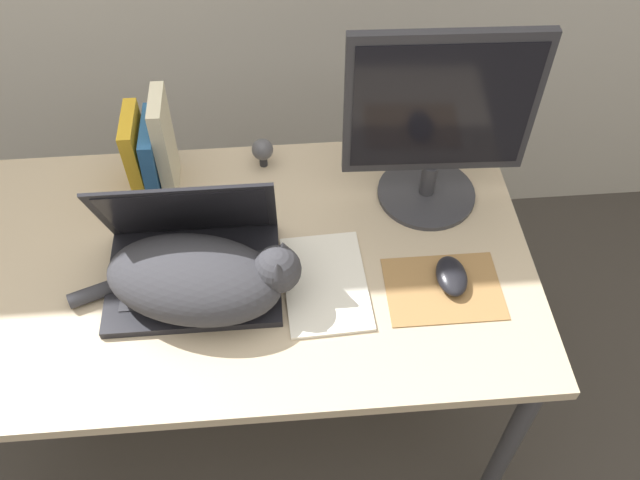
{
  "coord_description": "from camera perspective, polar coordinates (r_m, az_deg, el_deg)",
  "views": [
    {
      "loc": [
        0.11,
        -0.56,
        1.89
      ],
      "look_at": [
        0.18,
        0.33,
        0.82
      ],
      "focal_mm": 38.0,
      "sensor_mm": 36.0,
      "label": 1
    }
  ],
  "objects": [
    {
      "name": "computer_mouse",
      "position": [
        1.47,
        11.02,
        -2.99
      ],
      "size": [
        0.07,
        0.11,
        0.03
      ],
      "color": "black",
      "rests_on": "mousepad"
    },
    {
      "name": "cat",
      "position": [
        1.39,
        -10.06,
        -3.2
      ],
      "size": [
        0.49,
        0.29,
        0.15
      ],
      "color": "#333338",
      "rests_on": "desk"
    },
    {
      "name": "notepad",
      "position": [
        1.45,
        0.46,
        -3.61
      ],
      "size": [
        0.19,
        0.27,
        0.01
      ],
      "color": "silver",
      "rests_on": "desk"
    },
    {
      "name": "mousepad",
      "position": [
        1.47,
        10.34,
        -4.04
      ],
      "size": [
        0.25,
        0.18,
        0.0
      ],
      "color": "olive",
      "rests_on": "desk"
    },
    {
      "name": "desk",
      "position": [
        1.56,
        -6.74,
        -3.43
      ],
      "size": [
        1.3,
        0.74,
        0.72
      ],
      "color": "tan",
      "rests_on": "ground_plane"
    },
    {
      "name": "laptop",
      "position": [
        1.46,
        -10.71,
        -1.47
      ],
      "size": [
        0.37,
        0.27,
        0.26
      ],
      "color": "black",
      "rests_on": "desk"
    },
    {
      "name": "webcam",
      "position": [
        1.67,
        -4.86,
        7.55
      ],
      "size": [
        0.05,
        0.05,
        0.08
      ],
      "color": "#232328",
      "rests_on": "desk"
    },
    {
      "name": "book_row",
      "position": [
        1.62,
        -14.0,
        7.28
      ],
      "size": [
        0.1,
        0.16,
        0.26
      ],
      "color": "gold",
      "rests_on": "desk"
    },
    {
      "name": "external_monitor",
      "position": [
        1.49,
        9.94,
        9.71
      ],
      "size": [
        0.41,
        0.23,
        0.45
      ],
      "color": "#333338",
      "rests_on": "desk"
    }
  ]
}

